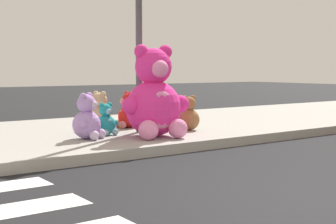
{
  "coord_description": "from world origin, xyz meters",
  "views": [
    {
      "loc": [
        -3.42,
        -2.56,
        1.23
      ],
      "look_at": [
        1.02,
        3.6,
        0.55
      ],
      "focal_mm": 52.41,
      "sensor_mm": 36.0,
      "label": 1
    }
  ],
  "objects": [
    {
      "name": "sidewalk",
      "position": [
        0.0,
        5.2,
        0.07
      ],
      "size": [
        28.0,
        4.4,
        0.15
      ],
      "primitive_type": "cube",
      "color": "#9E9B93",
      "rests_on": "ground_plane"
    },
    {
      "name": "plush_lavender",
      "position": [
        -0.07,
        4.19,
        0.43
      ],
      "size": [
        0.5,
        0.51,
        0.71
      ],
      "color": "#B28CD8",
      "rests_on": "sidewalk"
    },
    {
      "name": "plush_teal",
      "position": [
        0.38,
        4.43,
        0.36
      ],
      "size": [
        0.41,
        0.36,
        0.53
      ],
      "color": "teal",
      "rests_on": "sidewalk"
    },
    {
      "name": "ground_plane",
      "position": [
        0.0,
        0.0,
        0.0
      ],
      "size": [
        60.0,
        60.0,
        0.0
      ],
      "primitive_type": "plane",
      "color": "black"
    },
    {
      "name": "sign_pole",
      "position": [
        1.0,
        4.4,
        1.85
      ],
      "size": [
        0.56,
        0.11,
        3.2
      ],
      "color": "#4C4C51",
      "rests_on": "sidewalk"
    },
    {
      "name": "plush_lime",
      "position": [
        1.73,
        4.65,
        0.37
      ],
      "size": [
        0.42,
        0.37,
        0.54
      ],
      "color": "#8CD133",
      "rests_on": "sidewalk"
    },
    {
      "name": "plush_red",
      "position": [
        1.18,
        5.07,
        0.41
      ],
      "size": [
        0.46,
        0.5,
        0.66
      ],
      "color": "red",
      "rests_on": "sidewalk"
    },
    {
      "name": "plush_pink_large",
      "position": [
        0.91,
        3.81,
        0.73
      ],
      "size": [
        1.11,
        1.01,
        1.45
      ],
      "color": "#F22D93",
      "rests_on": "sidewalk"
    },
    {
      "name": "plush_tan",
      "position": [
        0.61,
        5.12,
        0.42
      ],
      "size": [
        0.48,
        0.51,
        0.68
      ],
      "color": "tan",
      "rests_on": "sidewalk"
    },
    {
      "name": "plush_brown",
      "position": [
        1.84,
        4.13,
        0.39
      ],
      "size": [
        0.47,
        0.41,
        0.61
      ],
      "color": "olive",
      "rests_on": "sidewalk"
    }
  ]
}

